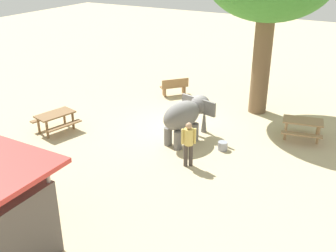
# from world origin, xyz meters

# --- Properties ---
(ground_plane) EXTENTS (60.00, 60.00, 0.00)m
(ground_plane) POSITION_xyz_m (0.00, 0.00, 0.00)
(ground_plane) COLOR tan
(elephant) EXTENTS (1.67, 2.43, 1.67)m
(elephant) POSITION_xyz_m (-0.73, 0.85, 1.06)
(elephant) COLOR slate
(elephant) RESTS_ON ground_plane
(person_handler) EXTENTS (0.43, 0.33, 1.62)m
(person_handler) POSITION_xyz_m (-1.71, 2.56, 0.95)
(person_handler) COLOR #3F3833
(person_handler) RESTS_ON ground_plane
(wooden_bench) EXTENTS (1.22, 1.32, 0.88)m
(wooden_bench) POSITION_xyz_m (2.14, -3.49, 0.47)
(wooden_bench) COLOR olive
(wooden_bench) RESTS_ON ground_plane
(picnic_table_near) EXTENTS (1.79, 1.81, 0.78)m
(picnic_table_near) POSITION_xyz_m (4.25, 2.69, 0.59)
(picnic_table_near) COLOR brown
(picnic_table_near) RESTS_ON ground_plane
(picnic_table_far) EXTENTS (1.77, 1.75, 0.78)m
(picnic_table_far) POSITION_xyz_m (-4.59, -1.55, 0.59)
(picnic_table_far) COLOR #9E7A51
(picnic_table_far) RESTS_ON ground_plane
(feed_bucket) EXTENTS (0.36, 0.36, 0.32)m
(feed_bucket) POSITION_xyz_m (-2.28, 0.87, 0.16)
(feed_bucket) COLOR gray
(feed_bucket) RESTS_ON ground_plane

